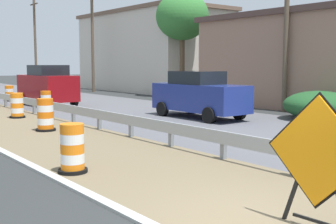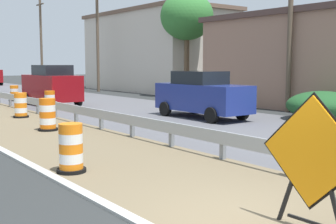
# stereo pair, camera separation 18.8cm
# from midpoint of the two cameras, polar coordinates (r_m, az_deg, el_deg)

# --- Properties ---
(median_dirt_strip) EXTENTS (4.11, 120.00, 0.01)m
(median_dirt_strip) POSITION_cam_midpoint_polar(r_m,az_deg,el_deg) (7.32, 15.47, -12.54)
(median_dirt_strip) COLOR #706047
(median_dirt_strip) RESTS_ON ground
(guardrail_median) EXTENTS (0.18, 53.65, 0.71)m
(guardrail_median) POSITION_cam_midpoint_polar(r_m,az_deg,el_deg) (10.02, 10.70, -4.24)
(guardrail_median) COLOR #999EA3
(guardrail_median) RESTS_ON ground
(warning_sign_diamond) EXTENTS (0.10, 1.67, 1.97)m
(warning_sign_diamond) POSITION_cam_midpoint_polar(r_m,az_deg,el_deg) (6.42, 18.17, -5.57)
(warning_sign_diamond) COLOR black
(warning_sign_diamond) RESTS_ON ground
(traffic_barrel_nearest) EXTENTS (0.64, 0.64, 1.07)m
(traffic_barrel_nearest) POSITION_cam_midpoint_polar(r_m,az_deg,el_deg) (9.62, -12.97, -4.96)
(traffic_barrel_nearest) COLOR orange
(traffic_barrel_nearest) RESTS_ON ground
(traffic_barrel_close) EXTENTS (0.69, 0.69, 1.13)m
(traffic_barrel_close) POSITION_cam_midpoint_polar(r_m,az_deg,el_deg) (15.74, -16.11, -0.54)
(traffic_barrel_close) COLOR orange
(traffic_barrel_close) RESTS_ON ground
(traffic_barrel_mid) EXTENTS (0.66, 0.66, 1.08)m
(traffic_barrel_mid) POSITION_cam_midpoint_polar(r_m,az_deg,el_deg) (19.86, -19.43, 0.67)
(traffic_barrel_mid) COLOR orange
(traffic_barrel_mid) RESTS_ON ground
(traffic_barrel_far) EXTENTS (0.63, 0.63, 0.98)m
(traffic_barrel_far) POSITION_cam_midpoint_polar(r_m,az_deg,el_deg) (22.55, -15.93, 1.30)
(traffic_barrel_far) COLOR orange
(traffic_barrel_far) RESTS_ON ground
(traffic_barrel_farther) EXTENTS (0.64, 0.64, 0.97)m
(traffic_barrel_farther) POSITION_cam_midpoint_polar(r_m,az_deg,el_deg) (28.83, -20.26, 2.21)
(traffic_barrel_farther) COLOR orange
(traffic_barrel_farther) RESTS_ON ground
(car_lead_near_lane) EXTENTS (2.06, 4.40, 2.25)m
(car_lead_near_lane) POSITION_cam_midpoint_polar(r_m,az_deg,el_deg) (25.03, -15.75, 3.36)
(car_lead_near_lane) COLOR maroon
(car_lead_near_lane) RESTS_ON ground
(car_trailing_near_lane) EXTENTS (1.96, 4.57, 2.02)m
(car_trailing_near_lane) POSITION_cam_midpoint_polar(r_m,az_deg,el_deg) (18.75, 3.82, 2.30)
(car_trailing_near_lane) COLOR navy
(car_trailing_near_lane) RESTS_ON ground
(car_distant_a) EXTENTS (2.22, 4.26, 2.04)m
(car_distant_a) POSITION_cam_midpoint_polar(r_m,az_deg,el_deg) (33.14, -15.49, 3.89)
(car_distant_a) COLOR #4C5156
(car_distant_a) RESTS_ON ground
(roadside_shop_near) EXTENTS (8.79, 12.11, 5.04)m
(roadside_shop_near) POSITION_cam_midpoint_polar(r_m,az_deg,el_deg) (25.73, 19.80, 6.45)
(roadside_shop_near) COLOR #93705B
(roadside_shop_near) RESTS_ON ground
(roadside_shop_far) EXTENTS (7.32, 13.98, 6.72)m
(roadside_shop_far) POSITION_cam_midpoint_polar(r_m,az_deg,el_deg) (37.99, -2.24, 7.95)
(roadside_shop_far) COLOR beige
(roadside_shop_far) RESTS_ON ground
(utility_pole_near) EXTENTS (0.24, 1.80, 8.69)m
(utility_pole_near) POSITION_cam_midpoint_polar(r_m,az_deg,el_deg) (21.84, 15.04, 11.86)
(utility_pole_near) COLOR brown
(utility_pole_near) RESTS_ON ground
(utility_pole_mid) EXTENTS (0.24, 1.80, 8.24)m
(utility_pole_mid) POSITION_cam_midpoint_polar(r_m,az_deg,el_deg) (36.53, -10.01, 9.35)
(utility_pole_mid) COLOR brown
(utility_pole_mid) RESTS_ON ground
(utility_pole_far) EXTENTS (0.24, 1.80, 8.72)m
(utility_pole_far) POSITION_cam_midpoint_polar(r_m,az_deg,el_deg) (46.34, -17.13, 8.82)
(utility_pole_far) COLOR brown
(utility_pole_far) RESTS_ON ground
(bush_roadside) EXTENTS (2.97, 2.97, 1.20)m
(bush_roadside) POSITION_cam_midpoint_polar(r_m,az_deg,el_deg) (19.23, 18.95, 0.85)
(bush_roadside) COLOR #1E4C23
(bush_roadside) RESTS_ON ground
(tree_roadside) EXTENTS (3.67, 3.67, 7.23)m
(tree_roadside) POSITION_cam_midpoint_polar(r_m,az_deg,el_deg) (30.73, 1.71, 12.38)
(tree_roadside) COLOR brown
(tree_roadside) RESTS_ON ground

